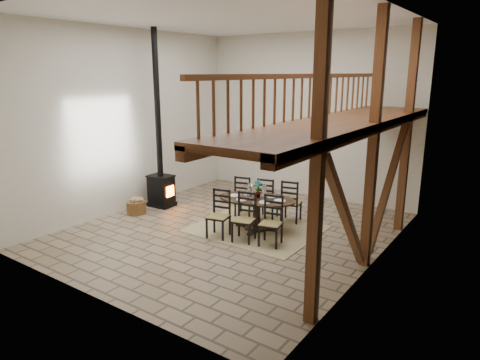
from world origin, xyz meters
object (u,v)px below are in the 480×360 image
Objects in this scene: dining_table at (257,213)px; log_stack at (162,196)px; wood_stove at (160,169)px; log_basket at (136,207)px.

log_stack is at bearing 162.29° from dining_table.
wood_stove reaches higher than dining_table.
dining_table is 4.75× the size of log_basket.
log_basket is at bearing -178.40° from dining_table.
wood_stove reaches higher than log_basket.
dining_table is 0.50× the size of wood_stove.
dining_table is 3.54m from log_basket.
log_basket reaches higher than log_stack.
log_stack is (-0.18, 1.19, 0.01)m from log_basket.
log_stack is at bearing 98.85° from log_basket.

